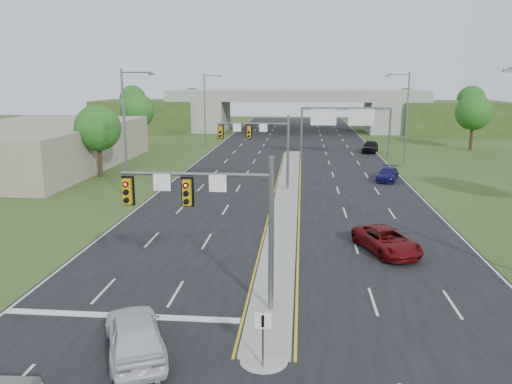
{
  "coord_description": "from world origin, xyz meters",
  "views": [
    {
      "loc": [
        1.22,
        -20.49,
        10.13
      ],
      "look_at": [
        -1.66,
        10.94,
        3.0
      ],
      "focal_mm": 35.0,
      "sensor_mm": 36.0,
      "label": 1
    }
  ],
  "objects": [
    {
      "name": "car_white",
      "position": [
        -4.83,
        -4.02,
        0.87
      ],
      "size": [
        3.87,
        5.4,
        1.71
      ],
      "primitive_type": "imported",
      "rotation": [
        0.0,
        0.0,
        3.56
      ],
      "color": "silver",
      "rests_on": "road"
    },
    {
      "name": "tree_r_mid",
      "position": [
        26.0,
        55.0,
        5.51
      ],
      "size": [
        5.2,
        5.2,
        8.12
      ],
      "color": "#382316",
      "rests_on": "ground"
    },
    {
      "name": "lightpole_r_far",
      "position": [
        13.3,
        40.0,
        6.1
      ],
      "size": [
        2.85,
        0.25,
        11.0
      ],
      "color": "slate",
      "rests_on": "ground"
    },
    {
      "name": "signal_mast_near",
      "position": [
        -2.26,
        -0.07,
        4.73
      ],
      "size": [
        6.62,
        0.6,
        7.0
      ],
      "color": "slate",
      "rests_on": "ground"
    },
    {
      "name": "tree_back_c",
      "position": [
        24.0,
        94.0,
        5.51
      ],
      "size": [
        5.6,
        5.6,
        8.32
      ],
      "color": "#382316",
      "rests_on": "ground"
    },
    {
      "name": "lightpole_l_far",
      "position": [
        -13.3,
        55.0,
        6.1
      ],
      "size": [
        2.85,
        0.25,
        11.0
      ],
      "color": "slate",
      "rests_on": "ground"
    },
    {
      "name": "signal_mast_far",
      "position": [
        -2.26,
        24.93,
        4.73
      ],
      "size": [
        6.62,
        0.6,
        7.0
      ],
      "color": "slate",
      "rests_on": "ground"
    },
    {
      "name": "tree_back_d",
      "position": [
        38.0,
        94.0,
        5.84
      ],
      "size": [
        6.0,
        6.0,
        8.85
      ],
      "color": "#382316",
      "rests_on": "ground"
    },
    {
      "name": "tree_l_near",
      "position": [
        -20.0,
        30.0,
        5.18
      ],
      "size": [
        4.8,
        4.8,
        7.6
      ],
      "color": "#382316",
      "rests_on": "ground"
    },
    {
      "name": "ground",
      "position": [
        0.0,
        0.0,
        0.0
      ],
      "size": [
        240.0,
        240.0,
        0.0
      ],
      "primitive_type": "plane",
      "color": "#2C4619",
      "rests_on": "ground"
    },
    {
      "name": "lightpole_l_mid",
      "position": [
        -13.3,
        20.0,
        6.1
      ],
      "size": [
        2.85,
        0.25,
        11.0
      ],
      "color": "slate",
      "rests_on": "ground"
    },
    {
      "name": "car_far_c",
      "position": [
        11.0,
        51.31,
        0.85
      ],
      "size": [
        3.07,
        5.18,
        1.65
      ],
      "primitive_type": "imported",
      "rotation": [
        0.0,
        0.0,
        -0.25
      ],
      "color": "black",
      "rests_on": "road"
    },
    {
      "name": "median",
      "position": [
        0.0,
        23.0,
        0.1
      ],
      "size": [
        2.0,
        54.0,
        0.16
      ],
      "primitive_type": "cube",
      "color": "gray",
      "rests_on": "road"
    },
    {
      "name": "road",
      "position": [
        0.0,
        35.0,
        0.01
      ],
      "size": [
        24.0,
        160.0,
        0.02
      ],
      "primitive_type": "cube",
      "color": "black",
      "rests_on": "ground"
    },
    {
      "name": "tree_l_mid",
      "position": [
        -24.0,
        55.0,
        5.51
      ],
      "size": [
        5.2,
        5.2,
        8.12
      ],
      "color": "#382316",
      "rests_on": "ground"
    },
    {
      "name": "overpass",
      "position": [
        0.0,
        80.0,
        3.55
      ],
      "size": [
        80.0,
        14.0,
        8.1
      ],
      "color": "gray",
      "rests_on": "ground"
    },
    {
      "name": "tree_back_a",
      "position": [
        -38.0,
        94.0,
        5.84
      ],
      "size": [
        6.0,
        6.0,
        8.85
      ],
      "color": "#382316",
      "rests_on": "ground"
    },
    {
      "name": "car_far_a",
      "position": [
        6.41,
        8.49,
        0.75
      ],
      "size": [
        4.1,
        5.74,
        1.45
      ],
      "primitive_type": "imported",
      "rotation": [
        0.0,
        0.0,
        0.36
      ],
      "color": "#5D090B",
      "rests_on": "road"
    },
    {
      "name": "lane_markings",
      "position": [
        -0.6,
        28.91,
        0.02
      ],
      "size": [
        23.72,
        160.0,
        0.01
      ],
      "color": "gold",
      "rests_on": "road"
    },
    {
      "name": "tree_back_b",
      "position": [
        -24.0,
        94.0,
        5.51
      ],
      "size": [
        5.6,
        5.6,
        8.32
      ],
      "color": "#382316",
      "rests_on": "ground"
    },
    {
      "name": "sign_gantry",
      "position": [
        6.68,
        44.92,
        5.24
      ],
      "size": [
        11.58,
        0.44,
        6.67
      ],
      "color": "slate",
      "rests_on": "ground"
    },
    {
      "name": "commercial_building",
      "position": [
        -30.0,
        35.0,
        2.5
      ],
      "size": [
        18.0,
        30.0,
        5.0
      ],
      "primitive_type": "cube",
      "color": "gray",
      "rests_on": "ground"
    },
    {
      "name": "keep_right_sign",
      "position": [
        0.0,
        -4.53,
        1.52
      ],
      "size": [
        0.6,
        0.13,
        2.2
      ],
      "color": "slate",
      "rests_on": "ground"
    },
    {
      "name": "car_far_b",
      "position": [
        10.08,
        30.65,
        0.67
      ],
      "size": [
        3.1,
        4.84,
        1.3
      ],
      "primitive_type": "imported",
      "rotation": [
        0.0,
        0.0,
        -0.31
      ],
      "color": "#110D4E",
      "rests_on": "road"
    },
    {
      "name": "median_nose",
      "position": [
        0.0,
        -4.0,
        0.1
      ],
      "size": [
        2.0,
        2.0,
        0.16
      ],
      "primitive_type": "cone",
      "color": "gray",
      "rests_on": "road"
    }
  ]
}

